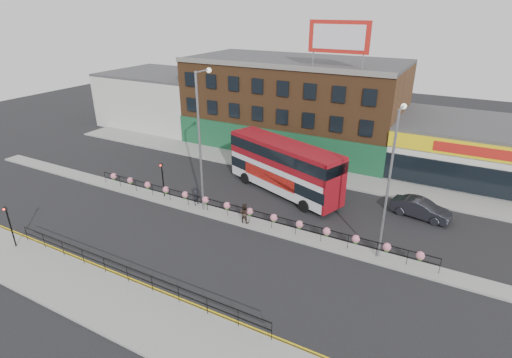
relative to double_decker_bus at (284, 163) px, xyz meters
The scene contains 20 objects.
ground 7.22m from the double_decker_bus, 98.76° to the right, with size 120.00×120.00×0.00m, color black.
south_pavement 18.75m from the double_decker_bus, 93.10° to the right, with size 60.00×4.00×0.15m, color gray.
north_pavement 6.29m from the double_decker_bus, 100.33° to the left, with size 60.00×4.00×0.15m, color gray.
median 7.19m from the double_decker_bus, 98.76° to the right, with size 60.00×1.60×0.15m, color gray.
yellow_line_inner 16.50m from the double_decker_bus, 93.54° to the right, with size 60.00×0.10×0.01m, color gold.
yellow_line_outer 16.68m from the double_decker_bus, 93.50° to the right, with size 60.00×0.10×0.01m, color gold.
brick_building 14.52m from the double_decker_bus, 110.39° to the left, with size 25.00×12.21×10.30m.
supermarket 20.11m from the double_decker_bus, 41.78° to the left, with size 15.00×12.25×5.30m.
warehouse_west 28.64m from the double_decker_bus, 151.87° to the left, with size 15.50×12.00×7.30m.
billboard 13.36m from the double_decker_bus, 79.99° to the left, with size 6.00×0.29×4.40m.
median_railing 6.85m from the double_decker_bus, 98.76° to the right, with size 30.04×0.56×1.23m.
south_railing 16.99m from the double_decker_bus, 100.25° to the right, with size 20.04×0.05×1.12m.
double_decker_bus is the anchor object (origin of this frame).
car 12.05m from the double_decker_bus, ahead, with size 4.86×2.33×1.54m, color #212229.
pedestrian_a 8.37m from the double_decker_bus, 132.13° to the right, with size 0.42×0.64×1.76m, color black.
pedestrian_b 7.05m from the double_decker_bus, 92.48° to the right, with size 0.83×0.66×1.66m, color #2E221C.
lamp_column_west 8.59m from the double_decker_bus, 125.53° to the right, with size 0.41×2.01×11.45m.
lamp_column_east 12.28m from the double_decker_bus, 31.16° to the right, with size 0.37×1.81×10.29m.
traffic_light_south 21.81m from the double_decker_bus, 126.60° to the right, with size 0.15×0.28×3.65m.
traffic_light_median 10.89m from the double_decker_bus, 145.84° to the right, with size 0.15×0.28×3.65m.
Camera 1 is at (14.68, -24.14, 16.03)m, focal length 28.00 mm.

